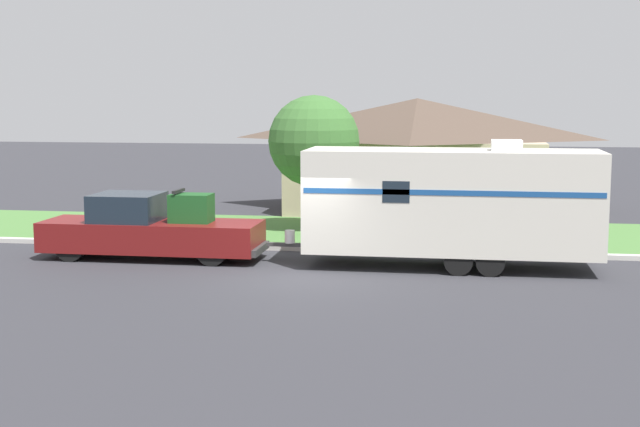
% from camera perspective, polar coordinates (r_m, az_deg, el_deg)
% --- Properties ---
extents(ground_plane, '(120.00, 120.00, 0.00)m').
position_cam_1_polar(ground_plane, '(23.03, -1.32, -4.03)').
color(ground_plane, '#2D2D33').
extents(curb_strip, '(80.00, 0.30, 0.14)m').
position_cam_1_polar(curb_strip, '(26.65, 0.15, -2.28)').
color(curb_strip, beige).
rests_on(curb_strip, ground_plane).
extents(lawn_strip, '(80.00, 7.00, 0.03)m').
position_cam_1_polar(lawn_strip, '(30.22, 1.24, -1.20)').
color(lawn_strip, '#477538').
rests_on(lawn_strip, ground_plane).
extents(house_across_street, '(10.61, 6.99, 4.50)m').
position_cam_1_polar(house_across_street, '(36.27, 6.21, 3.92)').
color(house_across_street, tan).
rests_on(house_across_street, ground_plane).
extents(pickup_truck, '(6.35, 1.93, 2.00)m').
position_cam_1_polar(pickup_truck, '(25.83, -10.84, -1.02)').
color(pickup_truck, black).
rests_on(pickup_truck, ground_plane).
extents(travel_trailer, '(8.99, 2.36, 3.47)m').
position_cam_1_polar(travel_trailer, '(24.15, 8.44, 0.78)').
color(travel_trailer, black).
rests_on(travel_trailer, ground_plane).
extents(mailbox, '(0.48, 0.20, 1.32)m').
position_cam_1_polar(mailbox, '(27.27, 5.11, -0.06)').
color(mailbox, brown).
rests_on(mailbox, ground_plane).
extents(tree_in_yard, '(3.11, 3.11, 4.64)m').
position_cam_1_polar(tree_in_yard, '(30.30, -0.38, 4.65)').
color(tree_in_yard, brown).
rests_on(tree_in_yard, ground_plane).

